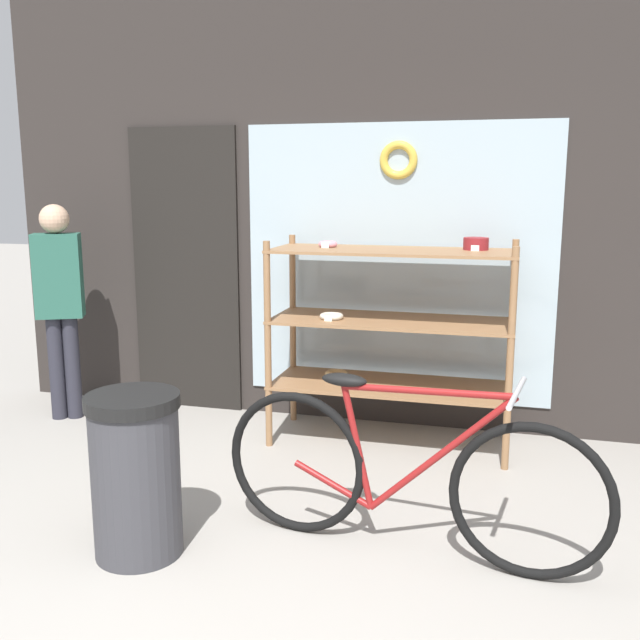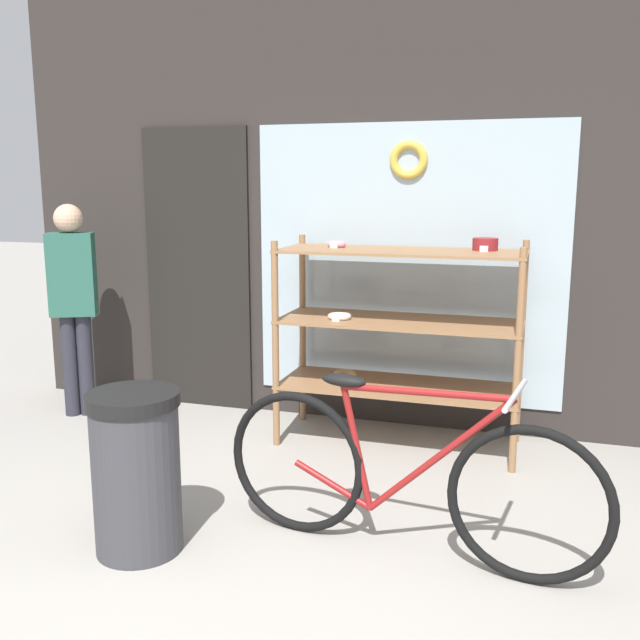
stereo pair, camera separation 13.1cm
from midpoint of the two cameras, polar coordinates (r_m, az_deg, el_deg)
name	(u,v)px [view 2 (the right image)]	position (r m, az deg, el deg)	size (l,w,h in m)	color
storefront_facade	(376,184)	(5.00, 5.24, 10.76)	(5.51, 0.13, 3.47)	#2D2826
display_case	(400,322)	(4.62, 7.19, -0.20)	(1.55, 0.58, 1.36)	#8E6642
bicycle	(403,477)	(3.36, 7.82, -12.35)	(1.82, 0.46, 0.85)	black
pedestrian	(73,294)	(5.44, -18.49, 1.95)	(0.37, 0.30, 1.55)	#282833
trash_bin	(136,466)	(3.45, -13.42, -11.33)	(0.43, 0.43, 0.77)	#38383D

